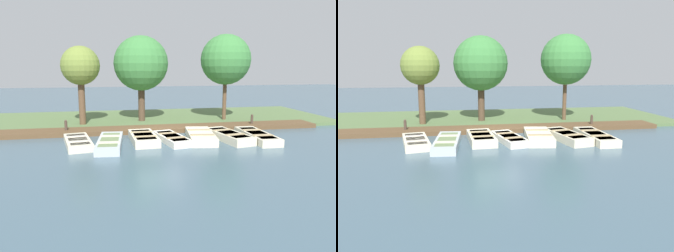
{
  "view_description": "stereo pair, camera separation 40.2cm",
  "coord_description": "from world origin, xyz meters",
  "views": [
    {
      "loc": [
        16.75,
        -2.8,
        3.71
      ],
      "look_at": [
        0.73,
        0.24,
        0.65
      ],
      "focal_mm": 35.0,
      "sensor_mm": 36.0,
      "label": 1
    },
    {
      "loc": [
        16.82,
        -2.4,
        3.71
      ],
      "look_at": [
        0.73,
        0.24,
        0.65
      ],
      "focal_mm": 35.0,
      "sensor_mm": 36.0,
      "label": 2
    }
  ],
  "objects": [
    {
      "name": "ground_plane",
      "position": [
        0.0,
        0.0,
        0.0
      ],
      "size": [
        80.0,
        80.0,
        0.0
      ],
      "primitive_type": "plane",
      "color": "#425B6B"
    },
    {
      "name": "mooring_post_far",
      "position": [
        -1.26,
        5.72,
        0.4
      ],
      "size": [
        0.15,
        0.15,
        0.8
      ],
      "color": "#47382D",
      "rests_on": "ground_plane"
    },
    {
      "name": "mooring_post_near",
      "position": [
        -1.26,
        -4.97,
        0.4
      ],
      "size": [
        0.15,
        0.15,
        0.8
      ],
      "color": "#47382D",
      "rests_on": "ground_plane"
    },
    {
      "name": "rowboat_3",
      "position": [
        1.46,
        0.29,
        0.16
      ],
      "size": [
        3.06,
        1.54,
        0.34
      ],
      "rotation": [
        0.0,
        0.0,
        0.19
      ],
      "color": "silver",
      "rests_on": "ground_plane"
    },
    {
      "name": "park_tree_center",
      "position": [
        -3.34,
        4.74,
        4.01
      ],
      "size": [
        3.17,
        3.17,
        5.61
      ],
      "color": "brown",
      "rests_on": "ground_plane"
    },
    {
      "name": "dock_walkway",
      "position": [
        -1.26,
        0.0,
        0.12
      ],
      "size": [
        1.6,
        18.95,
        0.24
      ],
      "color": "brown",
      "rests_on": "ground_plane"
    },
    {
      "name": "rowboat_4",
      "position": [
        1.37,
        1.77,
        0.21
      ],
      "size": [
        3.37,
        1.68,
        0.41
      ],
      "rotation": [
        0.0,
        0.0,
        -0.14
      ],
      "color": "beige",
      "rests_on": "ground_plane"
    },
    {
      "name": "rowboat_0",
      "position": [
        1.44,
        -4.15,
        0.17
      ],
      "size": [
        3.06,
        1.59,
        0.35
      ],
      "rotation": [
        0.0,
        0.0,
        0.18
      ],
      "color": "beige",
      "rests_on": "ground_plane"
    },
    {
      "name": "rowboat_1",
      "position": [
        1.89,
        -2.7,
        0.18
      ],
      "size": [
        3.6,
        1.36,
        0.37
      ],
      "rotation": [
        0.0,
        0.0,
        -0.09
      ],
      "color": "#B2BCC1",
      "rests_on": "ground_plane"
    },
    {
      "name": "rowboat_5",
      "position": [
        1.62,
        3.16,
        0.21
      ],
      "size": [
        3.31,
        1.66,
        0.42
      ],
      "rotation": [
        0.0,
        0.0,
        0.19
      ],
      "color": "beige",
      "rests_on": "ground_plane"
    },
    {
      "name": "rowboat_2",
      "position": [
        1.26,
        -1.08,
        0.2
      ],
      "size": [
        2.87,
        1.3,
        0.41
      ],
      "rotation": [
        0.0,
        0.0,
        0.05
      ],
      "color": "beige",
      "rests_on": "ground_plane"
    },
    {
      "name": "park_tree_far_left",
      "position": [
        -3.23,
        -4.22,
        3.58
      ],
      "size": [
        2.27,
        2.27,
        4.8
      ],
      "color": "brown",
      "rests_on": "ground_plane"
    },
    {
      "name": "rowboat_6",
      "position": [
        1.8,
        4.58,
        0.19
      ],
      "size": [
        3.49,
        1.11,
        0.38
      ],
      "rotation": [
        0.0,
        0.0,
        -0.02
      ],
      "color": "beige",
      "rests_on": "ground_plane"
    },
    {
      "name": "shore_bank",
      "position": [
        -5.0,
        0.0,
        0.09
      ],
      "size": [
        8.0,
        24.0,
        0.19
      ],
      "color": "#567042",
      "rests_on": "ground_plane"
    },
    {
      "name": "park_tree_left",
      "position": [
        -3.85,
        -0.6,
        3.76
      ],
      "size": [
        3.38,
        3.38,
        5.49
      ],
      "color": "#4C3828",
      "rests_on": "ground_plane"
    }
  ]
}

